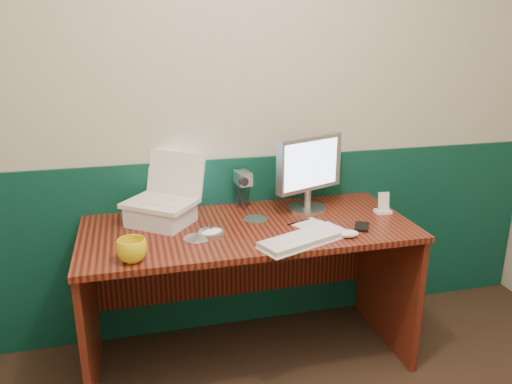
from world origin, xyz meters
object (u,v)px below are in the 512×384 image
object	(u,v)px
laptop	(159,179)
mug	(132,250)
monitor	(308,174)
keyboard	(304,240)
desk	(249,294)
camcorder	(243,188)

from	to	relation	value
laptop	mug	bearing A→B (deg)	-72.17
laptop	monitor	distance (m)	0.77
laptop	keyboard	size ratio (longest dim) A/B	0.75
desk	camcorder	xyz separation A→B (m)	(0.03, 0.26, 0.49)
desk	keyboard	distance (m)	0.50
laptop	keyboard	xyz separation A→B (m)	(0.60, -0.39, -0.22)
mug	laptop	bearing A→B (deg)	70.09
laptop	camcorder	xyz separation A→B (m)	(0.44, 0.13, -0.12)
laptop	monitor	size ratio (longest dim) A/B	0.81
mug	camcorder	size ratio (longest dim) A/B	0.56
desk	keyboard	xyz separation A→B (m)	(0.20, -0.26, 0.39)
monitor	mug	xyz separation A→B (m)	(-0.91, -0.41, -0.15)
laptop	monitor	xyz separation A→B (m)	(0.76, 0.01, -0.03)
desk	camcorder	size ratio (longest dim) A/B	7.22
desk	monitor	world-z (taller)	monitor
camcorder	mug	bearing A→B (deg)	-146.83
camcorder	laptop	bearing A→B (deg)	-172.71
desk	keyboard	size ratio (longest dim) A/B	3.77
desk	keyboard	world-z (taller)	keyboard
desk	monitor	size ratio (longest dim) A/B	4.04
monitor	mug	size ratio (longest dim) A/B	3.18
keyboard	mug	bearing A→B (deg)	159.06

